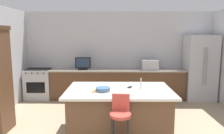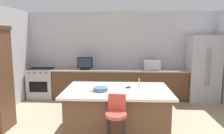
{
  "view_description": "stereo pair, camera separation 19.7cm",
  "coord_description": "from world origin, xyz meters",
  "px_view_note": "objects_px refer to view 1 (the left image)",
  "views": [
    {
      "loc": [
        -0.16,
        -2.04,
        1.95
      ],
      "look_at": [
        -0.2,
        2.92,
        1.19
      ],
      "focal_mm": 34.24,
      "sensor_mm": 36.0,
      "label": 1
    },
    {
      "loc": [
        0.04,
        -2.03,
        1.95
      ],
      "look_at": [
        -0.2,
        2.92,
        1.19
      ],
      "focal_mm": 34.24,
      "sensor_mm": 36.0,
      "label": 2
    }
  ],
  "objects_px": {
    "range_oven": "(39,84)",
    "kitchen_island": "(119,111)",
    "refrigerator": "(200,68)",
    "cutting_board": "(101,91)",
    "tv_monitor": "(83,64)",
    "bar_stool_center": "(120,120)",
    "fruit_bowl": "(103,89)",
    "cell_phone": "(130,87)",
    "microwave": "(150,65)"
  },
  "relations": [
    {
      "from": "kitchen_island",
      "to": "microwave",
      "type": "xyz_separation_m",
      "value": [
        0.98,
        2.36,
        0.58
      ]
    },
    {
      "from": "kitchen_island",
      "to": "cell_phone",
      "type": "distance_m",
      "value": 0.51
    },
    {
      "from": "cutting_board",
      "to": "fruit_bowl",
      "type": "bearing_deg",
      "value": -1.6
    },
    {
      "from": "refrigerator",
      "to": "cutting_board",
      "type": "relative_size",
      "value": 6.29
    },
    {
      "from": "bar_stool_center",
      "to": "fruit_bowl",
      "type": "xyz_separation_m",
      "value": [
        -0.31,
        0.61,
        0.34
      ]
    },
    {
      "from": "range_oven",
      "to": "cell_phone",
      "type": "relative_size",
      "value": 6.12
    },
    {
      "from": "refrigerator",
      "to": "tv_monitor",
      "type": "bearing_deg",
      "value": 179.88
    },
    {
      "from": "refrigerator",
      "to": "bar_stool_center",
      "type": "height_order",
      "value": "refrigerator"
    },
    {
      "from": "refrigerator",
      "to": "cutting_board",
      "type": "height_order",
      "value": "refrigerator"
    },
    {
      "from": "fruit_bowl",
      "to": "kitchen_island",
      "type": "bearing_deg",
      "value": 27.69
    },
    {
      "from": "cell_phone",
      "to": "refrigerator",
      "type": "bearing_deg",
      "value": 68.7
    },
    {
      "from": "refrigerator",
      "to": "tv_monitor",
      "type": "height_order",
      "value": "refrigerator"
    },
    {
      "from": "range_oven",
      "to": "tv_monitor",
      "type": "distance_m",
      "value": 1.5
    },
    {
      "from": "kitchen_island",
      "to": "microwave",
      "type": "distance_m",
      "value": 2.62
    },
    {
      "from": "refrigerator",
      "to": "fruit_bowl",
      "type": "relative_size",
      "value": 7.43
    },
    {
      "from": "bar_stool_center",
      "to": "fruit_bowl",
      "type": "height_order",
      "value": "bar_stool_center"
    },
    {
      "from": "range_oven",
      "to": "microwave",
      "type": "distance_m",
      "value": 3.43
    },
    {
      "from": "range_oven",
      "to": "fruit_bowl",
      "type": "xyz_separation_m",
      "value": [
        2.1,
        -2.52,
        0.48
      ]
    },
    {
      "from": "cutting_board",
      "to": "range_oven",
      "type": "bearing_deg",
      "value": 129.26
    },
    {
      "from": "refrigerator",
      "to": "cell_phone",
      "type": "bearing_deg",
      "value": -136.09
    },
    {
      "from": "refrigerator",
      "to": "fruit_bowl",
      "type": "distance_m",
      "value": 3.71
    },
    {
      "from": "kitchen_island",
      "to": "refrigerator",
      "type": "bearing_deg",
      "value": 43.04
    },
    {
      "from": "refrigerator",
      "to": "microwave",
      "type": "relative_size",
      "value": 4.05
    },
    {
      "from": "range_oven",
      "to": "tv_monitor",
      "type": "bearing_deg",
      "value": -2.12
    },
    {
      "from": "bar_stool_center",
      "to": "range_oven",
      "type": "bearing_deg",
      "value": 131.56
    },
    {
      "from": "microwave",
      "to": "cutting_board",
      "type": "bearing_deg",
      "value": -117.65
    },
    {
      "from": "bar_stool_center",
      "to": "refrigerator",
      "type": "bearing_deg",
      "value": 55.33
    },
    {
      "from": "cell_phone",
      "to": "tv_monitor",
      "type": "bearing_deg",
      "value": 144.67
    },
    {
      "from": "microwave",
      "to": "tv_monitor",
      "type": "height_order",
      "value": "tv_monitor"
    },
    {
      "from": "cell_phone",
      "to": "range_oven",
      "type": "bearing_deg",
      "value": 164.46
    },
    {
      "from": "microwave",
      "to": "tv_monitor",
      "type": "distance_m",
      "value": 2.01
    },
    {
      "from": "fruit_bowl",
      "to": "range_oven",
      "type": "bearing_deg",
      "value": 129.72
    },
    {
      "from": "refrigerator",
      "to": "tv_monitor",
      "type": "relative_size",
      "value": 4.2
    },
    {
      "from": "tv_monitor",
      "to": "kitchen_island",
      "type": "bearing_deg",
      "value": -65.96
    },
    {
      "from": "bar_stool_center",
      "to": "tv_monitor",
      "type": "bearing_deg",
      "value": 112.59
    },
    {
      "from": "kitchen_island",
      "to": "cell_phone",
      "type": "xyz_separation_m",
      "value": [
        0.22,
        0.14,
        0.44
      ]
    },
    {
      "from": "bar_stool_center",
      "to": "cell_phone",
      "type": "distance_m",
      "value": 0.98
    },
    {
      "from": "kitchen_island",
      "to": "cutting_board",
      "type": "relative_size",
      "value": 6.56
    },
    {
      "from": "kitchen_island",
      "to": "cutting_board",
      "type": "height_order",
      "value": "cutting_board"
    },
    {
      "from": "refrigerator",
      "to": "cutting_board",
      "type": "distance_m",
      "value": 3.74
    },
    {
      "from": "microwave",
      "to": "tv_monitor",
      "type": "bearing_deg",
      "value": -178.52
    },
    {
      "from": "range_oven",
      "to": "bar_stool_center",
      "type": "relative_size",
      "value": 0.93
    },
    {
      "from": "kitchen_island",
      "to": "refrigerator",
      "type": "height_order",
      "value": "refrigerator"
    },
    {
      "from": "cell_phone",
      "to": "fruit_bowl",
      "type": "bearing_deg",
      "value": -125.46
    },
    {
      "from": "tv_monitor",
      "to": "fruit_bowl",
      "type": "height_order",
      "value": "tv_monitor"
    },
    {
      "from": "range_oven",
      "to": "kitchen_island",
      "type": "bearing_deg",
      "value": -44.52
    },
    {
      "from": "bar_stool_center",
      "to": "cutting_board",
      "type": "height_order",
      "value": "bar_stool_center"
    },
    {
      "from": "fruit_bowl",
      "to": "cell_phone",
      "type": "distance_m",
      "value": 0.6
    },
    {
      "from": "range_oven",
      "to": "tv_monitor",
      "type": "xyz_separation_m",
      "value": [
        1.37,
        -0.05,
        0.62
      ]
    },
    {
      "from": "fruit_bowl",
      "to": "bar_stool_center",
      "type": "bearing_deg",
      "value": -63.18
    }
  ]
}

